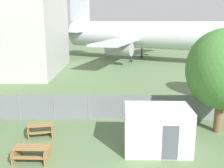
{
  "coord_description": "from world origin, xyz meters",
  "views": [
    {
      "loc": [
        1.73,
        -8.33,
        7.16
      ],
      "look_at": [
        1.74,
        12.98,
        2.0
      ],
      "focal_mm": 42.0,
      "sensor_mm": 36.0,
      "label": 1
    }
  ],
  "objects_px": {
    "airplane": "(143,35)",
    "portable_cabin": "(157,129)",
    "picnic_bench_open_grass": "(41,128)",
    "picnic_bench_near_cabin": "(32,152)",
    "tree_near_hangar": "(223,70)"
  },
  "relations": [
    {
      "from": "airplane",
      "to": "picnic_bench_open_grass",
      "type": "xyz_separation_m",
      "value": [
        -10.09,
        -32.4,
        -4.16
      ]
    },
    {
      "from": "airplane",
      "to": "portable_cabin",
      "type": "height_order",
      "value": "airplane"
    },
    {
      "from": "picnic_bench_open_grass",
      "to": "picnic_bench_near_cabin",
      "type": "bearing_deg",
      "value": -83.41
    },
    {
      "from": "picnic_bench_near_cabin",
      "to": "picnic_bench_open_grass",
      "type": "xyz_separation_m",
      "value": [
        -0.35,
        3.06,
        -0.01
      ]
    },
    {
      "from": "picnic_bench_near_cabin",
      "to": "picnic_bench_open_grass",
      "type": "relative_size",
      "value": 1.01
    },
    {
      "from": "airplane",
      "to": "tree_near_hangar",
      "type": "relative_size",
      "value": 5.69
    },
    {
      "from": "picnic_bench_near_cabin",
      "to": "picnic_bench_open_grass",
      "type": "bearing_deg",
      "value": 96.59
    },
    {
      "from": "picnic_bench_near_cabin",
      "to": "picnic_bench_open_grass",
      "type": "height_order",
      "value": "same"
    },
    {
      "from": "airplane",
      "to": "picnic_bench_open_grass",
      "type": "height_order",
      "value": "airplane"
    },
    {
      "from": "picnic_bench_open_grass",
      "to": "portable_cabin",
      "type": "bearing_deg",
      "value": -14.94
    },
    {
      "from": "airplane",
      "to": "picnic_bench_near_cabin",
      "type": "distance_m",
      "value": 37.01
    },
    {
      "from": "portable_cabin",
      "to": "picnic_bench_near_cabin",
      "type": "xyz_separation_m",
      "value": [
        -6.72,
        -1.18,
        -0.78
      ]
    },
    {
      "from": "portable_cabin",
      "to": "picnic_bench_near_cabin",
      "type": "bearing_deg",
      "value": -168.57
    },
    {
      "from": "portable_cabin",
      "to": "picnic_bench_open_grass",
      "type": "bearing_deg",
      "value": 166.54
    },
    {
      "from": "portable_cabin",
      "to": "picnic_bench_open_grass",
      "type": "height_order",
      "value": "portable_cabin"
    }
  ]
}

